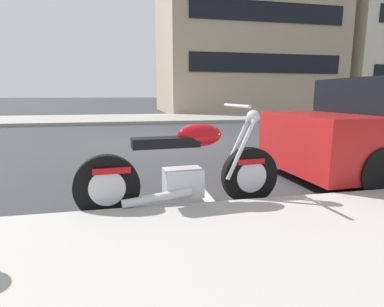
{
  "coord_description": "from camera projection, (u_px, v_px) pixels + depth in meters",
  "views": [
    {
      "loc": [
        -0.92,
        -8.05,
        1.22
      ],
      "look_at": [
        -0.22,
        -4.73,
        0.58
      ],
      "focal_mm": 29.41,
      "sensor_mm": 36.0,
      "label": 1
    }
  ],
  "objects": [
    {
      "name": "townhouse_near_left",
      "position": [
        241.0,
        13.0,
        22.3
      ],
      "size": [
        11.26,
        9.44,
        13.78
      ],
      "color": "tan",
      "rests_on": "ground"
    },
    {
      "name": "parked_motorcycle",
      "position": [
        185.0,
        171.0,
        3.3
      ],
      "size": [
        2.2,
        0.62,
        1.12
      ],
      "rotation": [
        0.0,
        0.0,
        0.08
      ],
      "color": "black",
      "rests_on": "ground"
    },
    {
      "name": "ground_plane",
      "position": [
        163.0,
        142.0,
        8.15
      ],
      "size": [
        260.0,
        260.0,
        0.0
      ],
      "primitive_type": "plane",
      "color": "#333335"
    },
    {
      "name": "parking_stall_stripe",
      "position": [
        203.0,
        193.0,
        3.94
      ],
      "size": [
        0.12,
        2.2,
        0.01
      ],
      "primitive_type": "cube",
      "color": "silver",
      "rests_on": "ground"
    },
    {
      "name": "sidewalk_far_curb",
      "position": [
        358.0,
        115.0,
        17.78
      ],
      "size": [
        120.0,
        5.0,
        0.14
      ],
      "primitive_type": "cube",
      "color": "gray",
      "rests_on": "ground"
    },
    {
      "name": "townhouse_mid_block",
      "position": [
        370.0,
        38.0,
        25.9
      ],
      "size": [
        10.34,
        11.59,
        11.68
      ],
      "color": "beige",
      "rests_on": "ground"
    }
  ]
}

